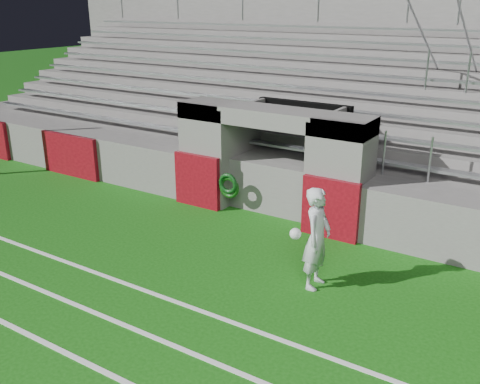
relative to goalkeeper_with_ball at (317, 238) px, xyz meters
The scene contains 4 objects.
ground 2.75m from the goalkeeper_with_ball, 161.30° to the right, with size 90.00×90.00×0.00m, color #12520D.
stadium_structure 7.57m from the goalkeeper_with_ball, 108.86° to the left, with size 26.00×8.48×5.42m.
goalkeeper_with_ball is the anchor object (origin of this frame).
hose_coil 3.91m from the goalkeeper_with_ball, 147.38° to the left, with size 0.56×0.15×0.64m.
Camera 1 is at (5.94, -7.23, 4.93)m, focal length 40.00 mm.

